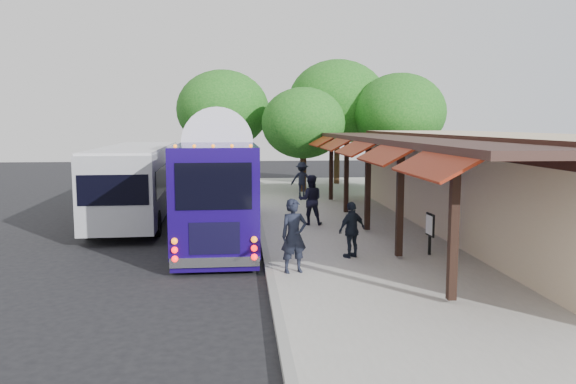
# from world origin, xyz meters

# --- Properties ---
(ground) EXTENTS (90.00, 90.00, 0.00)m
(ground) POSITION_xyz_m (0.00, 0.00, 0.00)
(ground) COLOR black
(ground) RESTS_ON ground
(sidewalk) EXTENTS (10.00, 40.00, 0.15)m
(sidewalk) POSITION_xyz_m (5.00, 4.00, 0.07)
(sidewalk) COLOR #9E9B93
(sidewalk) RESTS_ON ground
(curb) EXTENTS (0.20, 40.00, 0.16)m
(curb) POSITION_xyz_m (0.05, 4.00, 0.07)
(curb) COLOR gray
(curb) RESTS_ON ground
(station_shelter) EXTENTS (8.15, 20.00, 3.60)m
(station_shelter) POSITION_xyz_m (8.38, 4.00, 1.85)
(station_shelter) COLOR #C8B08B
(station_shelter) RESTS_ON ground
(coach_bus) EXTENTS (2.55, 11.28, 3.59)m
(coach_bus) POSITION_xyz_m (-1.45, 4.58, 1.93)
(coach_bus) COLOR #19085D
(coach_bus) RESTS_ON ground
(city_bus) EXTENTS (2.93, 11.40, 3.04)m
(city_bus) POSITION_xyz_m (-4.94, 8.37, 1.68)
(city_bus) COLOR #989AA0
(city_bus) RESTS_ON ground
(ped_a) EXTENTS (0.79, 0.62, 1.91)m
(ped_a) POSITION_xyz_m (0.67, -1.24, 1.10)
(ped_a) COLOR black
(ped_a) RESTS_ON sidewalk
(ped_b) EXTENTS (0.98, 0.79, 1.89)m
(ped_b) POSITION_xyz_m (1.95, 5.58, 1.10)
(ped_b) COLOR black
(ped_b) RESTS_ON sidewalk
(ped_c) EXTENTS (1.01, 0.83, 1.61)m
(ped_c) POSITION_xyz_m (2.47, 0.23, 0.95)
(ped_c) COLOR black
(ped_c) RESTS_ON sidewalk
(ped_d) EXTENTS (1.27, 0.88, 1.80)m
(ped_d) POSITION_xyz_m (2.56, 14.00, 1.05)
(ped_d) COLOR black
(ped_d) RESTS_ON sidewalk
(sign_board) EXTENTS (0.09, 0.56, 1.22)m
(sign_board) POSITION_xyz_m (4.79, 0.35, 0.98)
(sign_board) COLOR black
(sign_board) RESTS_ON sidewalk
(tree_left) EXTENTS (4.67, 4.67, 5.98)m
(tree_left) POSITION_xyz_m (2.85, 16.06, 3.99)
(tree_left) COLOR #382314
(tree_left) RESTS_ON ground
(tree_mid) EXTENTS (6.22, 6.22, 7.96)m
(tree_mid) POSITION_xyz_m (5.47, 20.10, 5.31)
(tree_mid) COLOR #382314
(tree_mid) RESTS_ON ground
(tree_right) EXTENTS (5.40, 5.40, 6.91)m
(tree_right) POSITION_xyz_m (8.69, 17.29, 4.61)
(tree_right) COLOR #382314
(tree_right) RESTS_ON ground
(tree_far) EXTENTS (5.63, 5.63, 7.21)m
(tree_far) POSITION_xyz_m (-1.71, 19.45, 4.81)
(tree_far) COLOR #382314
(tree_far) RESTS_ON ground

